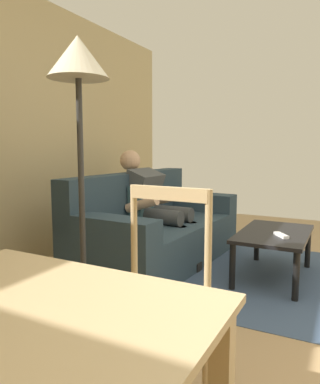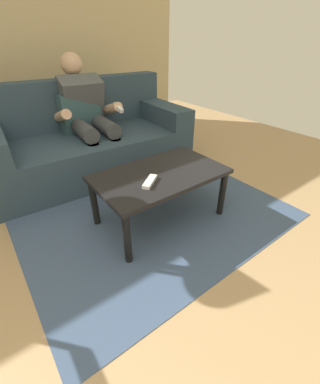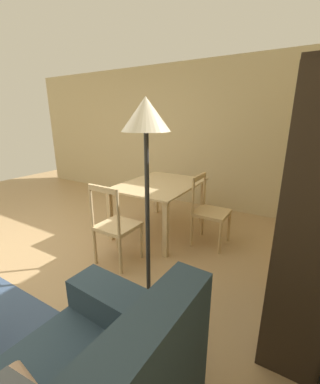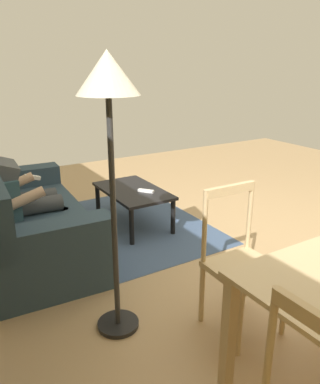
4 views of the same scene
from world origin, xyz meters
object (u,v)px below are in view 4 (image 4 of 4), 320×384
Objects in this scene: coffee_table at (133,194)px; tv_remote at (146,191)px; person_lounging at (16,195)px; floor_lamp at (109,102)px; dining_chair_facing_couch at (241,265)px; couch at (25,221)px.

tv_remote reaches higher than coffee_table.
person_lounging is at bearing -42.61° from tv_remote.
tv_remote is at bearing -35.91° from floor_lamp.
dining_chair_facing_couch is (-1.73, 0.25, 0.04)m from tv_remote.
person_lounging is at bearing 12.18° from floor_lamp.
person_lounging is at bearing 28.78° from dining_chair_facing_couch.
floor_lamp is at bearing -167.82° from person_lounging.
person_lounging is at bearing 90.80° from coffee_table.
coffee_table is at bearing -30.92° from floor_lamp.
floor_lamp reaches higher than couch.
tv_remote is 0.10× the size of floor_lamp.
dining_chair_facing_couch reaches higher than tv_remote.
tv_remote is at bearing -93.79° from couch.
dining_chair_facing_couch is (-1.81, -0.97, 0.14)m from couch.
dining_chair_facing_couch is (-1.87, 0.17, 0.10)m from coffee_table.
coffee_table is 0.18m from tv_remote.
floor_lamp is at bearing 60.24° from dining_chair_facing_couch.
tv_remote is (-0.14, -0.08, 0.07)m from coffee_table.
person_lounging is (0.05, 0.04, 0.25)m from couch.
dining_chair_facing_couch is at bearing -119.76° from floor_lamp.
person_lounging reaches higher than dining_chair_facing_couch.
tv_remote is 0.18× the size of dining_chair_facing_couch.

